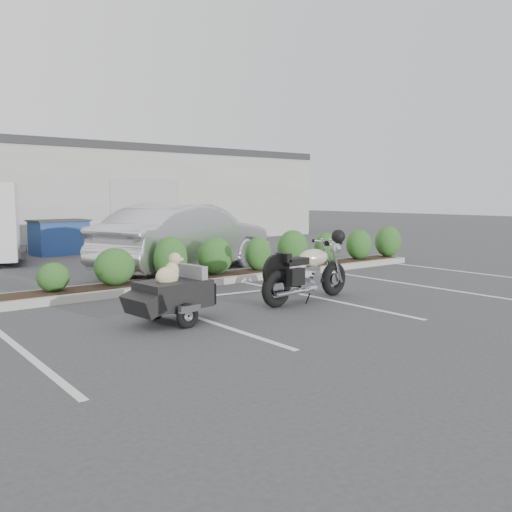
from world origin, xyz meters
TOP-DOWN VIEW (x-y plane):
  - ground at (0.00, 0.00)m, footprint 90.00×90.00m
  - planter_kerb at (1.00, 2.20)m, footprint 12.00×1.00m
  - building at (0.00, 17.00)m, footprint 26.00×10.00m
  - motorcycle at (0.82, -0.74)m, footprint 2.28×0.84m
  - pet_trailer at (-1.97, -0.72)m, footprint 1.83×1.03m
  - sedan at (1.10, 4.00)m, footprint 5.51×3.47m
  - dumpster at (-0.10, 10.10)m, footprint 1.85×1.35m

SIDE VIEW (x-z plane):
  - ground at x=0.00m, z-range 0.00..0.00m
  - planter_kerb at x=1.00m, z-range 0.00..0.15m
  - pet_trailer at x=-1.97m, z-range -0.08..1.00m
  - motorcycle at x=0.82m, z-range -0.13..1.18m
  - dumpster at x=-0.10m, z-range 0.01..1.15m
  - sedan at x=1.10m, z-range 0.00..1.72m
  - building at x=0.00m, z-range 0.00..4.00m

